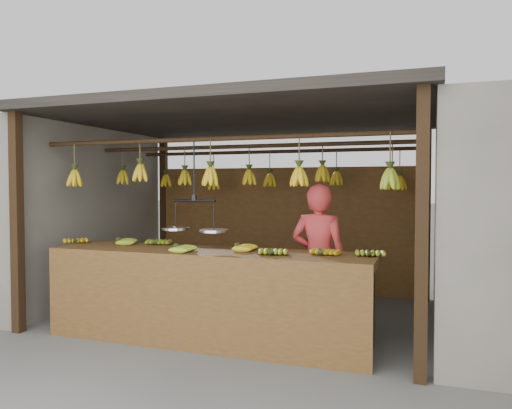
% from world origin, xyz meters
% --- Properties ---
extents(ground, '(80.00, 80.00, 0.00)m').
position_xyz_m(ground, '(0.00, 0.00, 0.00)').
color(ground, '#5B5B57').
extents(stall, '(4.30, 3.30, 2.40)m').
position_xyz_m(stall, '(0.00, 0.33, 1.97)').
color(stall, black).
rests_on(stall, ground).
extents(neighbor_left, '(3.00, 3.00, 2.30)m').
position_xyz_m(neighbor_left, '(-3.60, 0.00, 1.15)').
color(neighbor_left, slate).
rests_on(neighbor_left, ground).
extents(counter, '(3.40, 0.74, 0.96)m').
position_xyz_m(counter, '(0.01, -1.22, 0.70)').
color(counter, brown).
rests_on(counter, ground).
extents(hanging_bananas, '(3.61, 2.25, 0.38)m').
position_xyz_m(hanging_bananas, '(0.01, -0.00, 1.62)').
color(hanging_bananas, gold).
rests_on(hanging_bananas, ground).
extents(balance_scale, '(0.75, 0.37, 0.93)m').
position_xyz_m(balance_scale, '(-0.20, -1.00, 1.13)').
color(balance_scale, black).
rests_on(balance_scale, ground).
extents(vendor, '(0.59, 0.40, 1.56)m').
position_xyz_m(vendor, '(1.00, -0.60, 0.78)').
color(vendor, '#BF3333').
rests_on(vendor, ground).
extents(bag_bundles, '(0.08, 0.26, 1.24)m').
position_xyz_m(bag_bundles, '(1.94, 1.35, 1.03)').
color(bag_bundles, red).
rests_on(bag_bundles, ground).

